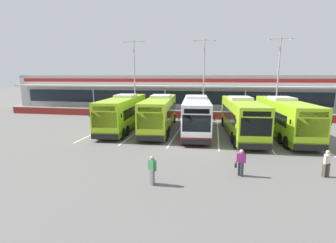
# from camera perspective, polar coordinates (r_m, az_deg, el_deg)

# --- Properties ---
(ground_plane) EXTENTS (200.00, 200.00, 0.00)m
(ground_plane) POSITION_cam_1_polar(r_m,az_deg,el_deg) (20.48, 5.75, -6.15)
(ground_plane) COLOR #605E5B
(terminal_building) EXTENTS (70.00, 13.00, 6.00)m
(terminal_building) POSITION_cam_1_polar(r_m,az_deg,el_deg) (46.59, 8.71, 6.82)
(terminal_building) COLOR #B7B7B2
(terminal_building) RESTS_ON ground
(red_barrier_wall) EXTENTS (60.00, 0.40, 1.10)m
(red_barrier_wall) POSITION_cam_1_polar(r_m,az_deg,el_deg) (34.51, 7.86, 1.52)
(red_barrier_wall) COLOR maroon
(red_barrier_wall) RESTS_ON ground
(coach_bus_leftmost) EXTENTS (3.69, 12.31, 3.78)m
(coach_bus_leftmost) POSITION_cam_1_polar(r_m,az_deg,el_deg) (27.98, -10.20, 1.95)
(coach_bus_leftmost) COLOR #9ED11E
(coach_bus_leftmost) RESTS_ON ground
(coach_bus_left_centre) EXTENTS (3.69, 12.31, 3.78)m
(coach_bus_left_centre) POSITION_cam_1_polar(r_m,az_deg,el_deg) (26.94, -1.91, 1.79)
(coach_bus_left_centre) COLOR #9ED11E
(coach_bus_left_centre) RESTS_ON ground
(coach_bus_centre) EXTENTS (3.69, 12.31, 3.78)m
(coach_bus_centre) POSITION_cam_1_polar(r_m,az_deg,el_deg) (26.07, 6.50, 1.44)
(coach_bus_centre) COLOR silver
(coach_bus_centre) RESTS_ON ground
(coach_bus_right_centre) EXTENTS (3.69, 12.31, 3.78)m
(coach_bus_right_centre) POSITION_cam_1_polar(r_m,az_deg,el_deg) (25.51, 16.56, 0.88)
(coach_bus_right_centre) COLOR #9ED11E
(coach_bus_right_centre) RESTS_ON ground
(coach_bus_rightmost) EXTENTS (3.69, 12.31, 3.78)m
(coach_bus_rightmost) POSITION_cam_1_polar(r_m,az_deg,el_deg) (26.71, 25.14, 0.73)
(coach_bus_rightmost) COLOR #9ED11E
(coach_bus_rightmost) RESTS_ON ground
(bay_stripe_far_west) EXTENTS (0.14, 13.00, 0.01)m
(bay_stripe_far_west) POSITION_cam_1_polar(r_m,az_deg,el_deg) (28.88, -14.38, -1.55)
(bay_stripe_far_west) COLOR silver
(bay_stripe_far_west) RESTS_ON ground
(bay_stripe_west) EXTENTS (0.14, 13.00, 0.01)m
(bay_stripe_west) POSITION_cam_1_polar(r_m,az_deg,el_deg) (27.39, -6.38, -1.92)
(bay_stripe_west) COLOR silver
(bay_stripe_west) RESTS_ON ground
(bay_stripe_mid_west) EXTENTS (0.14, 13.00, 0.01)m
(bay_stripe_mid_west) POSITION_cam_1_polar(r_m,az_deg,el_deg) (26.48, 2.35, -2.29)
(bay_stripe_mid_west) COLOR silver
(bay_stripe_mid_west) RESTS_ON ground
(bay_stripe_centre) EXTENTS (0.14, 13.00, 0.01)m
(bay_stripe_centre) POSITION_cam_1_polar(r_m,az_deg,el_deg) (26.23, 11.48, -2.62)
(bay_stripe_centre) COLOR silver
(bay_stripe_centre) RESTS_ON ground
(bay_stripe_mid_east) EXTENTS (0.14, 13.00, 0.01)m
(bay_stripe_mid_east) POSITION_cam_1_polar(r_m,az_deg,el_deg) (26.64, 20.55, -2.88)
(bay_stripe_mid_east) COLOR silver
(bay_stripe_mid_east) RESTS_ON ground
(bay_stripe_east) EXTENTS (0.14, 13.00, 0.01)m
(bay_stripe_east) POSITION_cam_1_polar(r_m,az_deg,el_deg) (27.69, 29.15, -3.06)
(bay_stripe_east) COLOR silver
(bay_stripe_east) RESTS_ON ground
(pedestrian_with_handbag) EXTENTS (0.62, 0.32, 1.62)m
(pedestrian_with_handbag) POSITION_cam_1_polar(r_m,az_deg,el_deg) (15.28, 16.46, -8.95)
(pedestrian_with_handbag) COLOR #33333D
(pedestrian_with_handbag) RESTS_ON ground
(pedestrian_in_dark_coat) EXTENTS (0.52, 0.40, 1.62)m
(pedestrian_in_dark_coat) POSITION_cam_1_polar(r_m,az_deg,el_deg) (13.59, -3.66, -10.91)
(pedestrian_in_dark_coat) COLOR slate
(pedestrian_in_dark_coat) RESTS_ON ground
(pedestrian_child) EXTENTS (0.46, 0.43, 1.62)m
(pedestrian_child) POSITION_cam_1_polar(r_m,az_deg,el_deg) (17.19, 32.81, -8.00)
(pedestrian_child) COLOR #4C4238
(pedestrian_child) RESTS_ON ground
(lamp_post_west) EXTENTS (3.24, 0.28, 11.00)m
(lamp_post_west) POSITION_cam_1_polar(r_m,az_deg,el_deg) (37.80, -7.76, 11.01)
(lamp_post_west) COLOR #9E9EA3
(lamp_post_west) RESTS_ON ground
(lamp_post_centre) EXTENTS (3.24, 0.28, 11.00)m
(lamp_post_centre) POSITION_cam_1_polar(r_m,az_deg,el_deg) (36.58, 8.30, 11.02)
(lamp_post_centre) COLOR #9E9EA3
(lamp_post_centre) RESTS_ON ground
(lamp_post_east) EXTENTS (3.24, 0.28, 11.00)m
(lamp_post_east) POSITION_cam_1_polar(r_m,az_deg,el_deg) (37.97, 24.15, 10.21)
(lamp_post_east) COLOR #9E9EA3
(lamp_post_east) RESTS_ON ground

